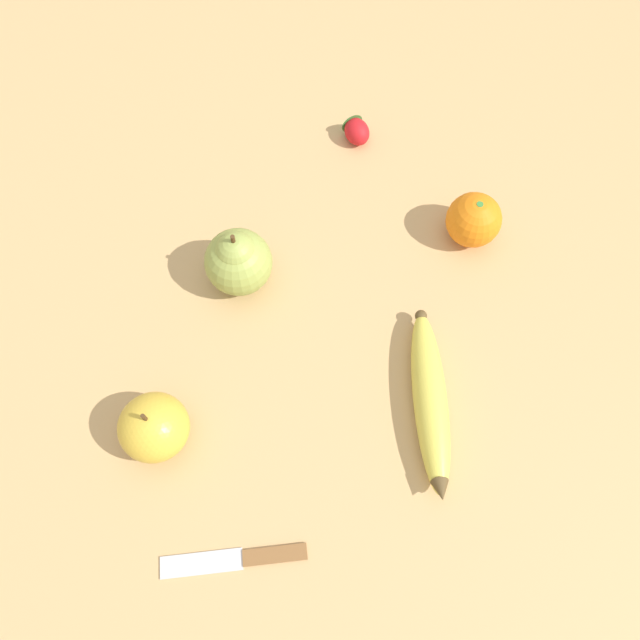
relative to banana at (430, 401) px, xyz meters
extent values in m
plane|color=tan|center=(-0.09, 0.12, -0.02)|extent=(3.00, 3.00, 0.00)
ellipsoid|color=#DBCC4C|center=(0.00, 0.00, 0.00)|extent=(0.12, 0.21, 0.04)
cone|color=brown|center=(-0.04, -0.09, 0.01)|extent=(0.03, 0.03, 0.03)
sphere|color=brown|center=(0.04, 0.10, 0.00)|extent=(0.01, 0.01, 0.01)
sphere|color=orange|center=(0.16, 0.18, 0.02)|extent=(0.07, 0.07, 0.07)
cylinder|color=#3D8438|center=(0.16, 0.18, 0.05)|extent=(0.01, 0.01, 0.00)
sphere|color=#99A84C|center=(-0.13, 0.24, 0.02)|extent=(0.08, 0.08, 0.08)
sphere|color=#99A84C|center=(-0.13, 0.24, 0.04)|extent=(0.05, 0.05, 0.05)
cylinder|color=#4C3319|center=(-0.13, 0.24, 0.07)|extent=(0.01, 0.01, 0.02)
ellipsoid|color=red|center=(0.09, 0.38, 0.00)|extent=(0.03, 0.04, 0.03)
cone|color=#3D8438|center=(0.09, 0.40, 0.00)|extent=(0.03, 0.01, 0.03)
ellipsoid|color=gold|center=(-0.29, 0.10, 0.02)|extent=(0.08, 0.08, 0.07)
cylinder|color=#4C3319|center=(-0.29, 0.10, 0.06)|extent=(0.00, 0.00, 0.01)
cube|color=silver|center=(-0.29, -0.05, -0.02)|extent=(0.09, 0.05, 0.00)
cube|color=brown|center=(-0.22, -0.07, -0.01)|extent=(0.07, 0.04, 0.01)
camera|label=1|loc=(-0.19, -0.13, 0.67)|focal=35.00mm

